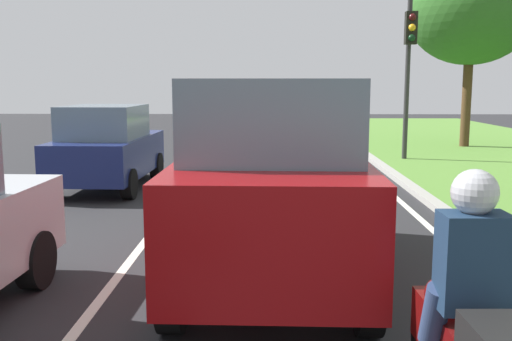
# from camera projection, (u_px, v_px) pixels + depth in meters

# --- Properties ---
(ground_plane) EXTENTS (60.00, 60.00, 0.00)m
(ground_plane) POSITION_uv_depth(u_px,v_px,m) (218.00, 188.00, 12.35)
(ground_plane) COLOR #262628
(lane_line_center) EXTENTS (0.12, 32.00, 0.01)m
(lane_line_center) POSITION_uv_depth(u_px,v_px,m) (186.00, 188.00, 12.36)
(lane_line_center) COLOR silver
(lane_line_center) RESTS_ON ground
(lane_line_right_edge) EXTENTS (0.12, 32.00, 0.01)m
(lane_line_right_edge) POSITION_uv_depth(u_px,v_px,m) (386.00, 189.00, 12.28)
(lane_line_right_edge) COLOR silver
(lane_line_right_edge) RESTS_ON ground
(curb_right) EXTENTS (0.24, 48.00, 0.12)m
(curb_right) POSITION_uv_depth(u_px,v_px,m) (410.00, 186.00, 12.26)
(curb_right) COLOR #9E9B93
(curb_right) RESTS_ON ground
(car_suv_ahead) EXTENTS (2.05, 4.54, 2.28)m
(car_suv_ahead) POSITION_uv_depth(u_px,v_px,m) (272.00, 179.00, 6.50)
(car_suv_ahead) COLOR maroon
(car_suv_ahead) RESTS_ON ground
(car_hatchback_far) EXTENTS (1.80, 3.74, 1.78)m
(car_hatchback_far) POSITION_uv_depth(u_px,v_px,m) (108.00, 147.00, 12.26)
(car_hatchback_far) COLOR navy
(car_hatchback_far) RESTS_ON ground
(rider_person) EXTENTS (0.51, 0.41, 1.16)m
(rider_person) POSITION_uv_depth(u_px,v_px,m) (471.00, 259.00, 3.46)
(rider_person) COLOR #192D47
(rider_person) RESTS_ON ground
(traffic_light_near_right) EXTENTS (0.32, 0.50, 4.62)m
(traffic_light_near_right) POSITION_uv_depth(u_px,v_px,m) (409.00, 54.00, 16.19)
(traffic_light_near_right) COLOR #2D2D2D
(traffic_light_near_right) RESTS_ON ground
(tree_roadside_far) EXTENTS (4.22, 4.22, 6.44)m
(tree_roadside_far) POSITION_uv_depth(u_px,v_px,m) (471.00, 12.00, 19.36)
(tree_roadside_far) COLOR #4C331E
(tree_roadside_far) RESTS_ON ground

